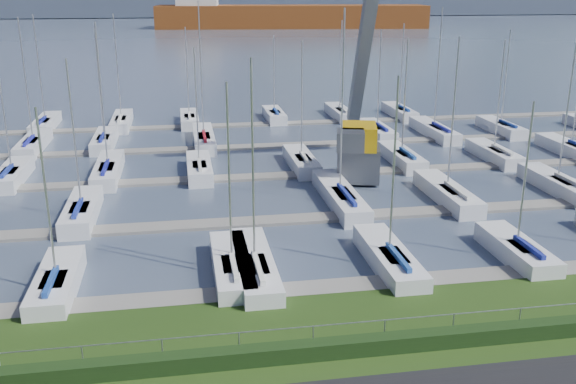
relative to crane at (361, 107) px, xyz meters
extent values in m
cube|color=#48546A|center=(-7.92, 235.00, -5.73)|extent=(800.00, 540.00, 0.20)
cube|color=#1B3212|center=(-7.92, -25.40, -4.98)|extent=(80.00, 0.70, 0.70)
cylinder|color=gray|center=(-7.92, -25.00, -4.13)|extent=(80.00, 0.04, 0.04)
cube|color=#3D475A|center=(-7.92, 305.00, 0.67)|extent=(900.00, 80.00, 12.00)
cube|color=slate|center=(-7.92, -19.00, -5.55)|extent=(90.00, 1.60, 0.25)
cube|color=slate|center=(-7.92, -9.00, -5.55)|extent=(90.00, 1.60, 0.25)
cube|color=gray|center=(-7.92, 1.00, -5.55)|extent=(90.00, 1.60, 0.25)
cube|color=gray|center=(-7.92, 11.00, -5.55)|extent=(90.00, 1.60, 0.25)
cube|color=slate|center=(-7.92, 21.00, -5.55)|extent=(90.00, 1.60, 0.25)
cube|color=#4E5055|center=(-0.46, -1.23, -4.13)|extent=(3.88, 3.88, 2.60)
cube|color=#D59E0C|center=(-0.46, -1.23, -2.03)|extent=(3.35, 3.93, 1.80)
cube|color=#5A5E62|center=(1.34, 3.27, 6.97)|extent=(1.78, 11.26, 19.89)
cube|color=#585A60|center=(-1.66, -3.23, -1.83)|extent=(2.47, 2.62, 1.40)
cube|color=brown|center=(27.08, 185.74, -2.83)|extent=(96.44, 28.59, 10.00)
camera|label=1|loc=(-13.73, -47.37, 8.94)|focal=40.00mm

